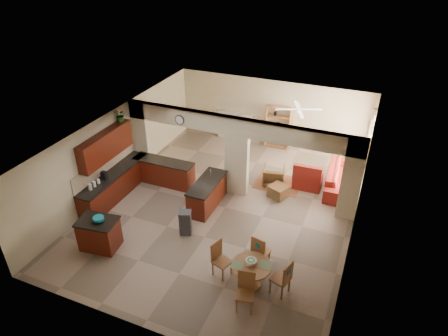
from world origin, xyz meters
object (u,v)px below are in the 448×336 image
at_px(kitchen_island, 99,234).
at_px(sofa, 342,178).
at_px(armchair, 274,176).
at_px(dining_table, 251,272).

distance_m(kitchen_island, sofa, 8.27).
height_order(sofa, armchair, sofa).
relative_size(kitchen_island, dining_table, 1.16).
height_order(kitchen_island, dining_table, kitchen_island).
height_order(kitchen_island, sofa, kitchen_island).
bearing_deg(kitchen_island, dining_table, -4.61).
bearing_deg(sofa, kitchen_island, 131.38).
distance_m(sofa, armchair, 2.37).
relative_size(kitchen_island, armchair, 1.56).
xyz_separation_m(kitchen_island, armchair, (3.61, 5.11, -0.13)).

